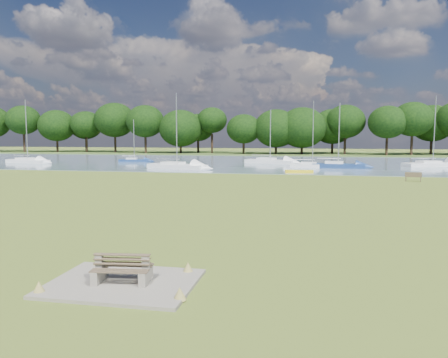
% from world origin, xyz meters
% --- Properties ---
extents(ground, '(220.00, 220.00, 0.00)m').
position_xyz_m(ground, '(0.00, 0.00, 0.00)').
color(ground, olive).
extents(river, '(220.00, 40.00, 0.10)m').
position_xyz_m(river, '(0.00, 42.00, 0.00)').
color(river, slate).
rests_on(river, ground).
extents(far_bank, '(220.00, 20.00, 0.40)m').
position_xyz_m(far_bank, '(0.00, 72.00, 0.00)').
color(far_bank, '#4C6626').
rests_on(far_bank, ground).
extents(concrete_pad, '(4.20, 3.20, 0.10)m').
position_xyz_m(concrete_pad, '(0.00, -14.00, 0.05)').
color(concrete_pad, gray).
rests_on(concrete_pad, ground).
extents(bench_pair, '(1.76, 1.17, 0.89)m').
position_xyz_m(bench_pair, '(-0.00, -14.00, 0.46)').
color(bench_pair, gray).
rests_on(bench_pair, concrete_pad).
extents(riverbank_bench, '(1.50, 0.75, 0.89)m').
position_xyz_m(riverbank_bench, '(14.72, 17.30, 0.45)').
color(riverbank_bench, brown).
rests_on(riverbank_bench, ground).
extents(kayak, '(3.20, 1.24, 0.31)m').
position_xyz_m(kayak, '(4.12, 24.00, 0.21)').
color(kayak, yellow).
rests_on(kayak, river).
extents(tree_line, '(145.57, 9.09, 11.00)m').
position_xyz_m(tree_line, '(1.21, 68.00, 6.57)').
color(tree_line, black).
rests_on(tree_line, far_bank).
extents(sailboat_1, '(6.68, 2.32, 8.30)m').
position_xyz_m(sailboat_1, '(8.81, 32.30, 0.55)').
color(sailboat_1, navy).
rests_on(sailboat_1, river).
extents(sailboat_2, '(7.76, 4.40, 7.94)m').
position_xyz_m(sailboat_2, '(-0.57, 39.07, 0.54)').
color(sailboat_2, white).
rests_on(sailboat_2, river).
extents(sailboat_3, '(8.33, 5.28, 9.39)m').
position_xyz_m(sailboat_3, '(21.39, 37.04, 0.52)').
color(sailboat_3, white).
rests_on(sailboat_3, river).
extents(sailboat_4, '(7.22, 3.26, 9.39)m').
position_xyz_m(sailboat_4, '(-36.42, 33.04, 0.54)').
color(sailboat_4, white).
rests_on(sailboat_4, river).
extents(sailboat_5, '(4.89, 2.14, 6.57)m').
position_xyz_m(sailboat_5, '(-21.62, 38.37, 0.46)').
color(sailboat_5, navy).
rests_on(sailboat_5, river).
extents(sailboat_7, '(8.18, 4.50, 9.44)m').
position_xyz_m(sailboat_7, '(-11.25, 27.22, 0.55)').
color(sailboat_7, white).
rests_on(sailboat_7, river).
extents(sailboat_8, '(5.74, 1.79, 8.60)m').
position_xyz_m(sailboat_8, '(5.56, 32.38, 0.49)').
color(sailboat_8, white).
rests_on(sailboat_8, river).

